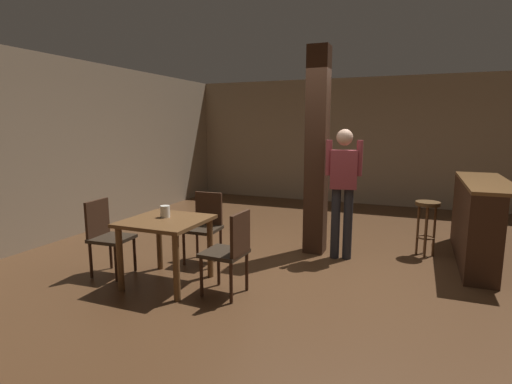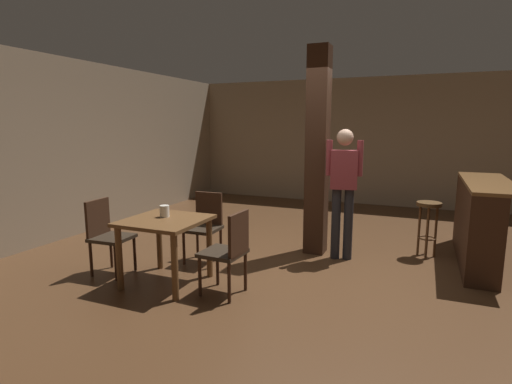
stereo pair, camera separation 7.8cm
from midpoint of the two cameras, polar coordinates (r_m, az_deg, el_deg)
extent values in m
plane|color=#4C301C|center=(5.17, 7.73, -10.58)|extent=(10.80, 10.80, 0.00)
cube|color=gray|center=(9.29, 14.86, 6.96)|extent=(8.00, 0.10, 2.80)
cube|color=gray|center=(7.00, -25.74, 5.58)|extent=(0.10, 9.00, 2.80)
cube|color=#382114|center=(5.51, 8.29, 5.60)|extent=(0.28, 0.28, 2.80)
cube|color=brown|center=(4.54, -13.25, -4.05)|extent=(0.85, 0.85, 0.04)
cylinder|color=brown|center=(4.74, -7.05, -7.93)|extent=(0.07, 0.07, 0.70)
cylinder|color=brown|center=(5.11, -14.07, -6.85)|extent=(0.07, 0.07, 0.70)
cylinder|color=brown|center=(4.17, -11.84, -10.55)|extent=(0.07, 0.07, 0.70)
cylinder|color=brown|center=(4.59, -19.33, -9.03)|extent=(0.07, 0.07, 0.70)
cube|color=#2D2319|center=(5.20, -8.11, -5.28)|extent=(0.43, 0.43, 0.04)
cube|color=#382114|center=(5.31, -7.18, -2.44)|extent=(0.38, 0.05, 0.45)
cylinder|color=#382114|center=(5.03, -7.22, -8.42)|extent=(0.04, 0.04, 0.43)
cylinder|color=#382114|center=(5.20, -10.68, -7.93)|extent=(0.04, 0.04, 0.43)
cylinder|color=#382114|center=(5.33, -5.48, -7.36)|extent=(0.04, 0.04, 0.43)
cylinder|color=#382114|center=(5.48, -8.80, -6.94)|extent=(0.04, 0.04, 0.43)
cube|color=#2D2319|center=(4.23, -5.09, -8.68)|extent=(0.44, 0.44, 0.04)
cube|color=#382114|center=(4.08, -2.79, -6.06)|extent=(0.06, 0.38, 0.45)
cylinder|color=#382114|center=(4.26, -8.33, -11.85)|extent=(0.04, 0.04, 0.43)
cylinder|color=#382114|center=(4.53, -5.86, -10.44)|extent=(0.04, 0.04, 0.43)
cylinder|color=#382114|center=(4.09, -4.13, -12.71)|extent=(0.04, 0.04, 0.43)
cylinder|color=#382114|center=(4.37, -1.85, -11.16)|extent=(0.04, 0.04, 0.43)
cube|color=#2D2319|center=(5.04, -20.29, -6.25)|extent=(0.44, 0.44, 0.04)
cube|color=#382114|center=(5.11, -22.12, -3.56)|extent=(0.06, 0.38, 0.45)
cylinder|color=#382114|center=(5.13, -17.37, -8.43)|extent=(0.04, 0.04, 0.43)
cylinder|color=#382114|center=(4.87, -19.81, -9.55)|extent=(0.04, 0.04, 0.43)
cylinder|color=#382114|center=(5.34, -20.45, -7.90)|extent=(0.04, 0.04, 0.43)
cylinder|color=#382114|center=(5.09, -22.94, -8.93)|extent=(0.04, 0.04, 0.43)
cylinder|color=silver|center=(4.62, -13.33, -2.72)|extent=(0.11, 0.11, 0.13)
cube|color=maroon|center=(5.30, 11.99, 3.16)|extent=(0.37, 0.26, 0.50)
sphere|color=tan|center=(5.28, 12.15, 7.65)|extent=(0.24, 0.24, 0.21)
cylinder|color=#232328|center=(5.43, 12.57, -4.49)|extent=(0.14, 0.14, 0.95)
cylinder|color=#232328|center=(5.43, 10.88, -4.43)|extent=(0.14, 0.14, 0.95)
cylinder|color=maroon|center=(5.29, 14.15, 4.70)|extent=(0.09, 0.09, 0.46)
cylinder|color=maroon|center=(5.29, 9.94, 4.85)|extent=(0.09, 0.09, 0.46)
cube|color=brown|center=(5.86, 29.74, 1.20)|extent=(0.56, 2.03, 0.04)
cube|color=#382114|center=(5.93, 28.36, -3.84)|extent=(0.36, 2.03, 1.03)
cylinder|color=#4C3319|center=(5.84, 23.00, -1.53)|extent=(0.32, 0.32, 0.05)
torus|color=brown|center=(5.95, 22.70, -5.99)|extent=(0.23, 0.23, 0.02)
cylinder|color=brown|center=(6.02, 22.75, -4.85)|extent=(0.03, 0.03, 0.70)
cylinder|color=brown|center=(5.82, 22.77, -5.34)|extent=(0.03, 0.03, 0.70)
cylinder|color=brown|center=(5.93, 23.77, -5.15)|extent=(0.03, 0.03, 0.70)
cylinder|color=brown|center=(5.92, 21.75, -5.03)|extent=(0.03, 0.03, 0.70)
camera|label=1|loc=(0.04, -90.43, -0.07)|focal=28.00mm
camera|label=2|loc=(0.04, 89.57, 0.07)|focal=28.00mm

